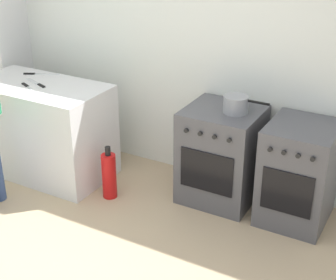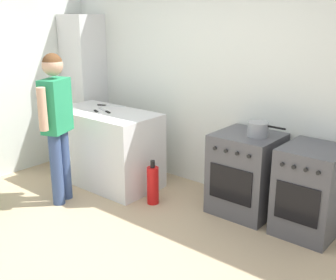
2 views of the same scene
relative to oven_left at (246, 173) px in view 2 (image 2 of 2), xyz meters
name	(u,v)px [view 2 (image 2 of 2)]	position (x,y,z in m)	size (l,w,h in m)	color
ground_plane	(113,264)	(-0.35, -1.58, -0.43)	(8.00, 8.00, 0.00)	tan
back_wall	(239,82)	(-0.35, 0.37, 0.87)	(6.00, 0.10, 2.60)	silver
counter_unit	(107,147)	(-1.70, -0.38, 0.02)	(1.30, 0.70, 0.90)	silver
oven_left	(246,173)	(0.00, 0.00, 0.00)	(0.63, 0.62, 0.85)	#4C4C51
oven_right	(310,191)	(0.68, 0.00, 0.00)	(0.54, 0.62, 0.85)	#4C4C51
pot	(258,129)	(0.11, 0.00, 0.50)	(0.39, 0.21, 0.14)	gray
knife_paring	(97,112)	(-1.75, -0.46, 0.48)	(0.20, 0.11, 0.01)	silver
knife_carving	(105,110)	(-1.73, -0.36, 0.48)	(0.32, 0.15, 0.01)	silver
knife_bread	(110,106)	(-1.89, -0.14, 0.48)	(0.32, 0.19, 0.01)	silver
person	(57,116)	(-1.69, -1.07, 0.55)	(0.31, 0.54, 1.63)	#384C7A
fire_extinguisher	(153,185)	(-0.87, -0.48, -0.21)	(0.13, 0.13, 0.50)	red
larder_cabinet	(85,89)	(-2.65, 0.10, 0.57)	(0.48, 0.44, 2.00)	silver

